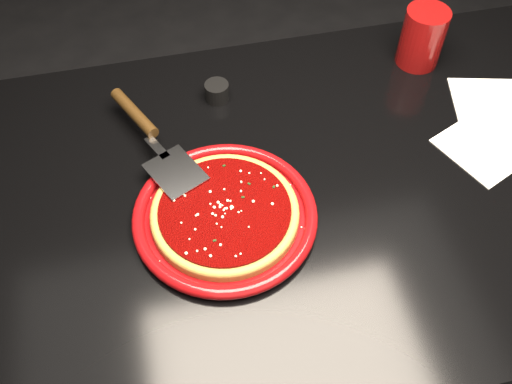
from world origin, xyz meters
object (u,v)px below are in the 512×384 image
cup (422,37)px  plate (225,215)px  table (308,281)px  pizza_server (154,138)px  ramekin (217,92)px

cup → plate: bearing=-146.7°
table → pizza_server: bearing=155.0°
ramekin → plate: bearing=-97.9°
pizza_server → ramekin: (0.13, 0.12, -0.02)m
table → cup: 0.59m
table → pizza_server: (-0.28, 0.13, 0.42)m
cup → pizza_server: bearing=-166.4°
plate → pizza_server: size_ratio=0.94×
table → cup: bearing=43.1°
table → ramekin: size_ratio=25.21×
pizza_server → cup: cup is taller
table → pizza_server: size_ratio=3.63×
table → ramekin: (-0.14, 0.25, 0.39)m
plate → ramekin: bearing=82.1°
cup → ramekin: bearing=-177.5°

